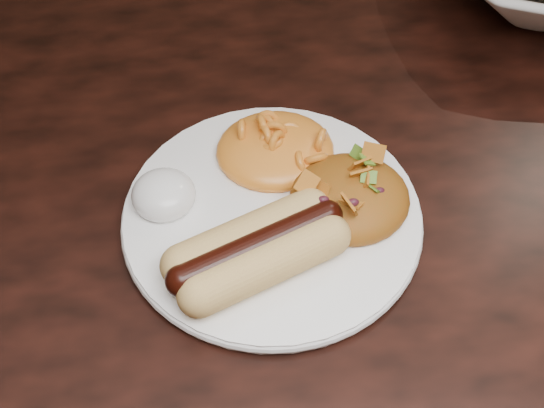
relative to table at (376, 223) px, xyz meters
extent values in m
cube|color=black|center=(0.00, 0.00, 0.07)|extent=(1.60, 0.90, 0.04)
cylinder|color=white|center=(-0.10, -0.06, 0.10)|extent=(0.30, 0.30, 0.01)
cylinder|color=#F3DA6B|center=(-0.12, -0.12, 0.12)|extent=(0.11, 0.07, 0.03)
cylinder|color=#F3DA6B|center=(-0.12, -0.08, 0.12)|extent=(0.11, 0.07, 0.03)
cylinder|color=#360D06|center=(-0.12, -0.10, 0.12)|extent=(0.12, 0.06, 0.02)
ellipsoid|color=orange|center=(-0.09, 0.00, 0.12)|extent=(0.11, 0.10, 0.04)
ellipsoid|color=white|center=(-0.18, -0.04, 0.12)|extent=(0.05, 0.05, 0.03)
ellipsoid|color=red|center=(-0.04, -0.05, 0.12)|extent=(0.09, 0.09, 0.04)
cube|color=white|center=(-0.12, -0.09, 0.09)|extent=(0.06, 0.16, 0.00)
camera|label=1|loc=(-0.15, -0.40, 0.56)|focal=50.00mm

